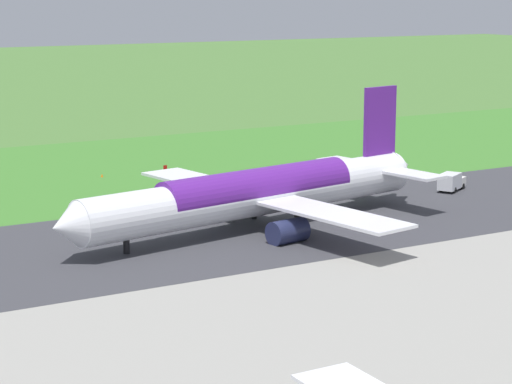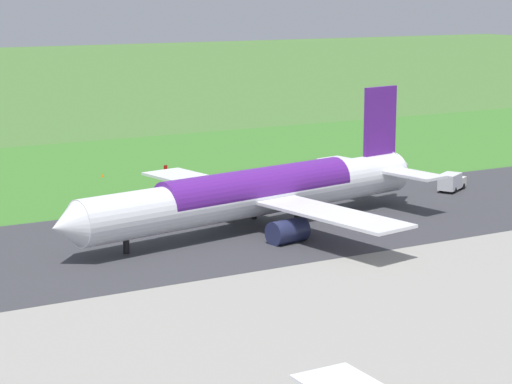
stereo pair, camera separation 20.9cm
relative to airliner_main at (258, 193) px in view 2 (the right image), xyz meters
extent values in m
plane|color=#477233|center=(-6.19, 0.06, -4.35)|extent=(800.00, 800.00, 0.00)
cube|color=#38383D|center=(-6.19, 0.06, -4.32)|extent=(600.00, 32.25, 0.06)
cube|color=#3C782B|center=(-6.19, -36.44, -4.33)|extent=(600.00, 80.00, 0.04)
cylinder|color=white|center=(0.37, 0.06, -0.15)|extent=(48.19, 13.18, 5.20)
cone|color=white|center=(25.51, 4.34, -0.15)|extent=(3.79, 5.37, 4.94)
cone|color=white|center=(-24.47, -4.16, 0.45)|extent=(4.19, 4.94, 4.42)
cube|color=#591E8C|center=(-20.45, -3.48, 6.95)|extent=(5.60, 1.43, 9.00)
cube|color=white|center=(-21.37, 1.94, 0.65)|extent=(5.45, 9.54, 0.36)
cube|color=white|center=(-19.52, -8.90, 0.65)|extent=(5.45, 9.54, 0.36)
cube|color=white|center=(-2.46, 10.74, -0.55)|extent=(9.61, 22.69, 0.35)
cube|color=white|center=(1.23, -10.95, -0.55)|extent=(9.61, 22.69, 0.35)
cylinder|color=#23284C|center=(0.59, 7.71, -3.03)|extent=(4.91, 3.52, 2.80)
cylinder|color=#23284C|center=(3.11, -7.08, -3.03)|extent=(4.91, 3.52, 2.80)
cylinder|color=black|center=(18.36, 3.12, -2.64)|extent=(0.70, 0.70, 3.42)
cylinder|color=black|center=(-3.25, 3.50, -2.64)|extent=(0.70, 0.70, 3.42)
cylinder|color=black|center=(-1.91, -4.38, -2.64)|extent=(0.70, 0.70, 3.42)
cylinder|color=#591E8C|center=(0.37, 0.06, 0.37)|extent=(26.90, 9.58, 5.23)
cube|color=silver|center=(-36.81, -6.59, -3.25)|extent=(2.99, 2.99, 1.30)
cube|color=silver|center=(-34.36, -5.24, -2.80)|extent=(4.44, 3.85, 2.20)
cylinder|color=black|center=(-36.33, -7.47, -3.90)|extent=(0.93, 0.70, 0.90)
cylinder|color=black|center=(-37.29, -5.72, -3.90)|extent=(0.93, 0.70, 0.90)
cylinder|color=black|center=(-33.35, -5.82, -3.90)|extent=(0.93, 0.70, 0.90)
cylinder|color=black|center=(-34.32, -4.07, -3.90)|extent=(0.93, 0.70, 0.90)
cylinder|color=slate|center=(-2.41, -31.98, -3.36)|extent=(0.10, 0.10, 1.98)
cube|color=red|center=(-2.41, -32.00, -2.07)|extent=(0.60, 0.04, 0.60)
cone|color=orange|center=(4.41, -40.41, -4.08)|extent=(0.40, 0.40, 0.55)
camera|label=1|loc=(57.33, 99.34, 23.65)|focal=68.75mm
camera|label=2|loc=(57.15, 99.44, 23.65)|focal=68.75mm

